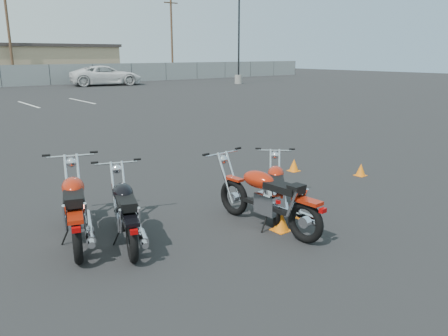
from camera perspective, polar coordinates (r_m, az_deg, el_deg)
ground at (r=7.71m, az=1.64°, el=-5.80°), size 120.00×120.00×0.00m
motorcycle_front_red at (r=6.78m, az=-18.81°, el=-4.98°), size 1.21×2.25×1.11m
motorcycle_second_black at (r=6.57m, az=-12.70°, el=-5.58°), size 1.12×2.05×1.02m
motorcycle_third_red at (r=6.93m, az=5.74°, el=-3.90°), size 0.87×2.24×1.09m
motorcycle_rear_red at (r=7.64m, az=6.83°, el=-2.66°), size 1.62×1.66×0.96m
training_cone_near at (r=10.47m, az=9.12°, el=0.39°), size 0.24×0.24×0.29m
training_cone_far at (r=10.43m, az=17.43°, el=-0.21°), size 0.23×0.23×0.28m
training_cone_extra at (r=6.96m, az=7.48°, el=-6.86°), size 0.27×0.27×0.32m
light_pole_east at (r=41.44m, az=1.93°, el=14.22°), size 0.80×0.70×9.34m
tan_building_east at (r=51.63m, az=-22.84°, el=12.64°), size 14.40×9.40×3.70m
utility_pole_c at (r=45.80m, az=-26.31°, el=15.72°), size 1.80×0.24×9.00m
utility_pole_d at (r=53.82m, az=-6.84°, el=16.70°), size 1.80×0.24×9.00m
white_van at (r=40.64m, az=-15.19°, el=12.28°), size 4.32×7.52×2.68m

